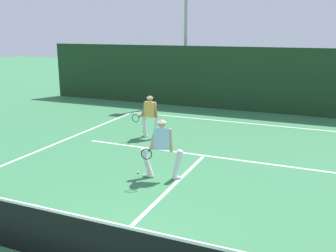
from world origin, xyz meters
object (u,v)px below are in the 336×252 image
object	(u,v)px
player_near	(162,146)
light_pole	(186,14)
tennis_ball_extra	(138,172)
player_far	(150,115)

from	to	relation	value
player_near	light_pole	bearing A→B (deg)	-85.56
player_near	tennis_ball_extra	size ratio (longest dim) A/B	24.92
tennis_ball_extra	player_near	bearing A→B (deg)	-3.52
player_far	light_pole	size ratio (longest dim) A/B	0.21
player_far	tennis_ball_extra	size ratio (longest dim) A/B	24.12
tennis_ball_extra	light_pole	bearing A→B (deg)	103.61
player_near	tennis_ball_extra	xyz separation A→B (m)	(-0.75, 0.05, -0.87)
player_far	light_pole	world-z (taller)	light_pole
tennis_ball_extra	light_pole	size ratio (longest dim) A/B	0.01
player_near	tennis_ball_extra	bearing A→B (deg)	-16.39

